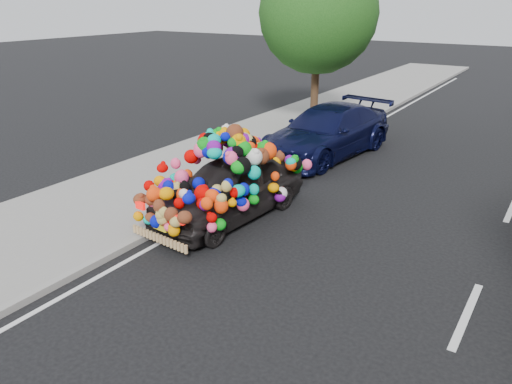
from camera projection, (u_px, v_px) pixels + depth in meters
ground at (266, 254)px, 9.42m from camera, size 100.00×100.00×0.00m
sidewalk at (109, 203)px, 11.58m from camera, size 4.00×60.00×0.12m
kerb at (172, 222)px, 10.59m from camera, size 0.15×60.00×0.13m
lane_markings at (467, 315)px, 7.60m from camera, size 6.00×50.00×0.01m
tree_near_sidewalk at (318, 13)px, 17.32m from camera, size 4.20×4.20×6.13m
plush_art_car at (229, 173)px, 10.66m from camera, size 2.30×4.30×1.99m
navy_sedan at (327, 132)px, 15.07m from camera, size 2.75×5.35×1.48m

